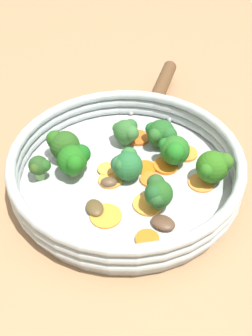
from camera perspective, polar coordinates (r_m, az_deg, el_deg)
ground_plane at (r=0.60m, az=-0.00°, el=-2.10°), size 4.00×4.00×0.00m
skillet at (r=0.60m, az=-0.00°, el=-1.59°), size 0.33×0.33×0.02m
skillet_rim_wall at (r=0.58m, az=-0.00°, el=0.59°), size 0.34×0.34×0.05m
skillet_handle at (r=0.78m, az=5.19°, el=11.75°), size 0.14×0.13×0.03m
skillet_rivet_left at (r=0.70m, az=6.41°, el=7.03°), size 0.01×0.01×0.01m
skillet_rivet_right at (r=0.71m, az=0.73°, el=8.02°), size 0.01×0.01×0.01m
carrot_slice_0 at (r=0.54m, az=-2.94°, el=-6.96°), size 0.04×0.04×0.00m
carrot_slice_1 at (r=0.61m, az=2.62°, el=0.31°), size 0.04×0.04×0.00m
carrot_slice_2 at (r=0.66m, az=1.73°, el=4.39°), size 0.05×0.05×0.01m
carrot_slice_3 at (r=0.64m, az=8.57°, el=2.14°), size 0.05×0.05×0.00m
carrot_slice_4 at (r=0.60m, az=-2.80°, el=-0.21°), size 0.04×0.04×0.01m
carrot_slice_5 at (r=0.51m, az=3.10°, el=-10.30°), size 0.04×0.04×0.01m
carrot_slice_6 at (r=0.59m, az=10.86°, el=-2.16°), size 0.05×0.05×0.00m
carrot_slice_7 at (r=0.55m, az=3.41°, el=-5.18°), size 0.05×0.05×0.00m
carrot_slice_8 at (r=0.59m, az=3.58°, el=-1.69°), size 0.04×0.04×0.00m
carrot_slice_9 at (r=0.61m, az=5.77°, el=0.33°), size 0.05×0.05×0.00m
carrot_slice_10 at (r=0.59m, az=-2.44°, el=-1.52°), size 0.05×0.05×0.00m
broccoli_floret_0 at (r=0.61m, az=-9.19°, el=3.36°), size 0.05×0.05×0.05m
broccoli_floret_1 at (r=0.57m, az=0.30°, el=0.58°), size 0.05×0.05×0.05m
broccoli_floret_2 at (r=0.59m, az=7.02°, el=2.55°), size 0.05×0.05×0.05m
broccoli_floret_3 at (r=0.58m, az=-7.54°, el=1.22°), size 0.05×0.05×0.05m
broccoli_floret_4 at (r=0.59m, az=-12.48°, el=0.21°), size 0.03×0.03×0.04m
broccoli_floret_5 at (r=0.53m, az=4.52°, el=-3.64°), size 0.05×0.04×0.05m
broccoli_floret_6 at (r=0.58m, az=12.55°, el=0.19°), size 0.05×0.05×0.05m
broccoli_floret_7 at (r=0.63m, az=5.10°, el=4.99°), size 0.05×0.05×0.05m
broccoli_floret_8 at (r=0.64m, az=0.06°, el=5.36°), size 0.05×0.04×0.04m
mushroom_piece_0 at (r=0.54m, az=-4.56°, el=-5.77°), size 0.03×0.03×0.01m
mushroom_piece_1 at (r=0.57m, az=-2.49°, el=-2.05°), size 0.03×0.03×0.01m
mushroom_piece_2 at (r=0.53m, az=5.16°, el=-8.03°), size 0.04×0.04×0.01m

